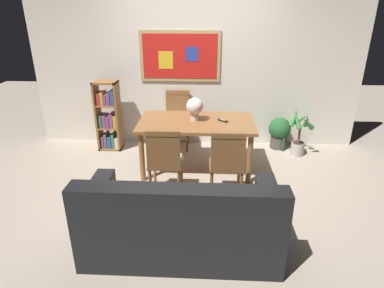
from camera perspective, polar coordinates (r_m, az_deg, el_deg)
ground_plane at (r=4.34m, az=-0.30°, el=-7.14°), size 12.00×12.00×0.00m
wall_back_with_painting at (r=5.34m, az=0.56°, el=13.60°), size 5.20×0.14×2.60m
dining_table at (r=4.50m, az=0.79°, el=2.92°), size 1.56×0.90×0.72m
dining_chair_far_left at (r=5.34m, az=-2.55°, el=5.10°), size 0.40×0.41×0.91m
dining_chair_near_left at (r=3.84m, az=-4.74°, el=-2.41°), size 0.40×0.41×0.91m
dining_chair_near_right at (r=3.79m, az=6.10°, el=-2.80°), size 0.40×0.41×0.91m
leather_couch at (r=3.14m, az=-1.89°, el=-13.56°), size 1.80×0.84×0.84m
bookshelf at (r=5.40m, az=-14.24°, el=4.37°), size 0.36×0.28×1.11m
potted_ivy at (r=5.51m, az=14.90°, el=2.07°), size 0.35×0.35×0.57m
potted_palm at (r=5.31m, az=18.09°, el=1.61°), size 0.39×0.41×0.76m
flower_vase at (r=4.43m, az=0.49°, el=6.41°), size 0.23×0.23×0.32m
tv_remote at (r=4.48m, az=5.34°, el=4.09°), size 0.14×0.14×0.02m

